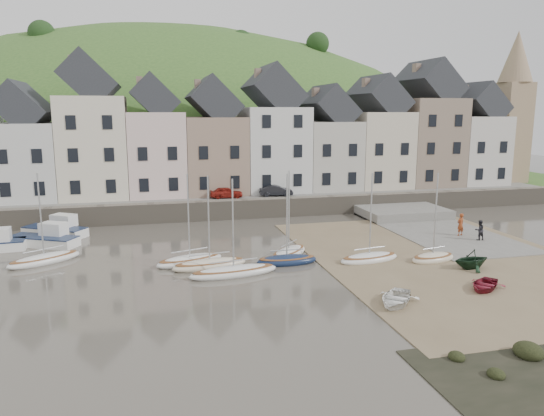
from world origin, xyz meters
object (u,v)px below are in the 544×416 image
object	(u,v)px
rowboat_white	(396,298)
car_right	(276,191)
person_red	(460,224)
car_left	(226,192)
rowboat_red	(484,285)
person_dark	(479,230)
sailboat_0	(44,259)
rowboat_green	(471,259)

from	to	relation	value
rowboat_white	car_right	bearing A→B (deg)	129.98
person_red	car_left	bearing A→B (deg)	-55.36
person_red	rowboat_red	bearing A→B (deg)	46.35
person_red	rowboat_white	bearing A→B (deg)	29.99
person_dark	sailboat_0	bearing A→B (deg)	-3.66
rowboat_white	person_red	size ratio (longest dim) A/B	1.66
sailboat_0	car_left	bearing A→B (deg)	43.39
sailboat_0	car_right	world-z (taller)	sailboat_0
car_left	rowboat_green	bearing A→B (deg)	-147.68
rowboat_white	person_red	xyz separation A→B (m)	(12.18, 12.49, 0.66)
rowboat_green	person_red	distance (m)	9.17
sailboat_0	rowboat_green	size ratio (longest dim) A/B	2.55
rowboat_white	rowboat_green	world-z (taller)	rowboat_green
sailboat_0	rowboat_white	xyz separation A→B (m)	(19.47, -12.77, 0.11)
rowboat_green	car_left	distance (m)	25.42
person_red	person_dark	distance (m)	1.80
rowboat_white	car_left	distance (m)	27.09
rowboat_white	person_dark	xyz separation A→B (m)	(12.74, 10.79, 0.54)
person_dark	car_right	bearing A→B (deg)	-51.84
rowboat_red	rowboat_green	bearing A→B (deg)	117.12
rowboat_red	sailboat_0	bearing A→B (deg)	-153.55
rowboat_white	rowboat_red	xyz separation A→B (m)	(6.03, 0.88, -0.04)
rowboat_green	rowboat_red	xyz separation A→B (m)	(-1.65, -3.64, -0.37)
person_red	person_dark	size ratio (longest dim) A/B	1.15
rowboat_green	car_right	xyz separation A→B (m)	(-7.42, 22.08, 1.45)
rowboat_red	car_right	xyz separation A→B (m)	(-5.77, 25.72, 1.82)
rowboat_white	car_left	size ratio (longest dim) A/B	0.94
rowboat_white	person_red	world-z (taller)	person_red
sailboat_0	rowboat_red	distance (m)	28.14
rowboat_red	car_left	xyz separation A→B (m)	(-10.87, 25.72, 1.82)
sailboat_0	car_right	bearing A→B (deg)	35.03
rowboat_red	car_left	world-z (taller)	car_left
rowboat_white	rowboat_red	size ratio (longest dim) A/B	1.13
person_dark	car_left	xyz separation A→B (m)	(-17.59, 15.81, 1.24)
sailboat_0	rowboat_green	world-z (taller)	sailboat_0
rowboat_white	person_dark	size ratio (longest dim) A/B	1.91
car_left	person_red	bearing A→B (deg)	-126.86
rowboat_red	rowboat_white	bearing A→B (deg)	-120.28
sailboat_0	rowboat_white	size ratio (longest dim) A/B	2.08
person_red	car_left	world-z (taller)	car_left
rowboat_green	person_red	size ratio (longest dim) A/B	1.35
person_dark	person_red	bearing A→B (deg)	-72.06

